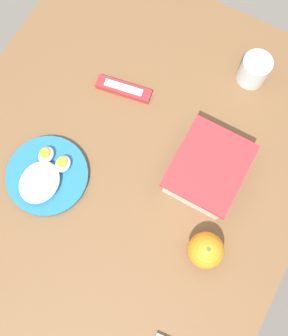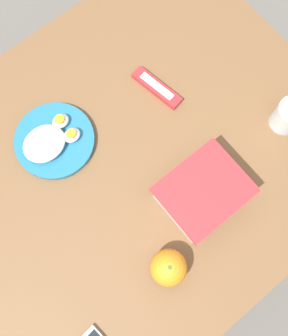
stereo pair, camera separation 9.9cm
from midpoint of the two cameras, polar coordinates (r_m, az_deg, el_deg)
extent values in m
plane|color=#66605B|center=(1.73, -3.17, -6.28)|extent=(10.00, 10.00, 0.00)
cube|color=brown|center=(1.04, -5.23, -0.42)|extent=(1.14, 0.94, 0.03)
cylinder|color=brown|center=(1.65, -7.84, 18.57)|extent=(0.05, 0.05, 0.69)
cube|color=white|center=(0.99, 6.38, -0.91)|extent=(0.19, 0.15, 0.08)
cube|color=#CCBC84|center=(1.00, 6.30, -1.08)|extent=(0.17, 0.14, 0.06)
cube|color=red|center=(0.94, 6.68, -0.22)|extent=(0.20, 0.17, 0.01)
ellipsoid|color=tan|center=(0.99, 7.89, 1.72)|extent=(0.05, 0.04, 0.02)
ellipsoid|color=tan|center=(0.97, 6.71, -0.87)|extent=(0.06, 0.05, 0.02)
ellipsoid|color=tan|center=(0.96, 4.14, -2.83)|extent=(0.05, 0.05, 0.02)
sphere|color=orange|center=(0.95, 6.02, -12.35)|extent=(0.09, 0.09, 0.09)
cylinder|color=#4C662D|center=(0.91, 6.29, -12.23)|extent=(0.01, 0.01, 0.00)
cylinder|color=teal|center=(1.05, -16.44, -1.56)|extent=(0.21, 0.21, 0.02)
ellipsoid|color=white|center=(1.03, -17.60, -2.49)|extent=(0.11, 0.10, 0.03)
ellipsoid|color=white|center=(1.05, -16.64, 1.33)|extent=(0.05, 0.04, 0.02)
cylinder|color=#F4A823|center=(1.03, -16.86, 1.55)|extent=(0.03, 0.03, 0.01)
ellipsoid|color=white|center=(1.03, -14.38, 0.06)|extent=(0.05, 0.04, 0.02)
cylinder|color=#F4A823|center=(1.01, -14.57, 0.26)|extent=(0.03, 0.03, 0.01)
cube|color=#B7282D|center=(1.10, -5.56, 10.87)|extent=(0.06, 0.16, 0.02)
cube|color=white|center=(1.09, -5.61, 11.11)|extent=(0.04, 0.11, 0.00)
cylinder|color=silver|center=(1.11, 13.23, 13.24)|extent=(0.08, 0.08, 0.08)
camera|label=1|loc=(0.05, -92.91, -10.73)|focal=42.00mm
camera|label=2|loc=(0.05, 87.09, 10.73)|focal=42.00mm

